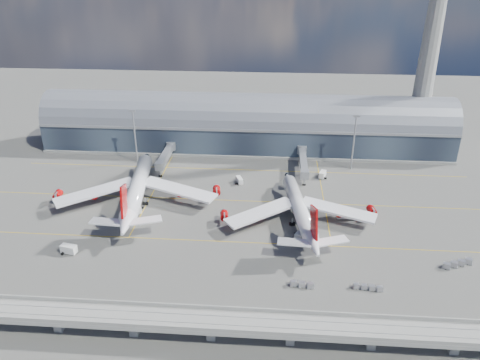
# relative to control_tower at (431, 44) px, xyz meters

# --- Properties ---
(ground) EXTENTS (500.00, 500.00, 0.00)m
(ground) POSITION_rel_control_tower_xyz_m (-85.00, -83.00, -51.64)
(ground) COLOR #474744
(ground) RESTS_ON ground
(taxi_lines) EXTENTS (200.00, 80.12, 0.01)m
(taxi_lines) POSITION_rel_control_tower_xyz_m (-85.00, -60.89, -51.63)
(taxi_lines) COLOR gold
(taxi_lines) RESTS_ON ground
(terminal) EXTENTS (200.00, 30.00, 28.00)m
(terminal) POSITION_rel_control_tower_xyz_m (-85.00, -5.01, -40.30)
(terminal) COLOR #1D2531
(terminal) RESTS_ON ground
(control_tower) EXTENTS (19.00, 19.00, 103.00)m
(control_tower) POSITION_rel_control_tower_xyz_m (0.00, 0.00, 0.00)
(control_tower) COLOR gray
(control_tower) RESTS_ON ground
(guideway) EXTENTS (220.00, 8.50, 7.20)m
(guideway) POSITION_rel_control_tower_xyz_m (-85.00, -138.00, -46.34)
(guideway) COLOR gray
(guideway) RESTS_ON ground
(floodlight_mast_left) EXTENTS (3.00, 0.70, 25.70)m
(floodlight_mast_left) POSITION_rel_control_tower_xyz_m (-135.00, -28.00, -38.00)
(floodlight_mast_left) COLOR gray
(floodlight_mast_left) RESTS_ON ground
(floodlight_mast_right) EXTENTS (3.00, 0.70, 25.70)m
(floodlight_mast_right) POSITION_rel_control_tower_xyz_m (-35.00, -28.00, -38.00)
(floodlight_mast_right) COLOR gray
(floodlight_mast_right) RESTS_ON ground
(airliner_left) EXTENTS (65.57, 68.98, 21.03)m
(airliner_left) POSITION_rel_control_tower_xyz_m (-123.64, -67.94, -45.63)
(airliner_left) COLOR white
(airliner_left) RESTS_ON ground
(airliner_right) EXTENTS (57.76, 60.42, 19.19)m
(airliner_right) POSITION_rel_control_tower_xyz_m (-60.55, -77.85, -46.66)
(airliner_right) COLOR white
(airliner_right) RESTS_ON ground
(jet_bridge_left) EXTENTS (4.40, 28.00, 7.25)m
(jet_bridge_left) POSITION_rel_control_tower_xyz_m (-120.45, -29.88, -46.46)
(jet_bridge_left) COLOR gray
(jet_bridge_left) RESTS_ON ground
(jet_bridge_right) EXTENTS (4.40, 32.00, 7.25)m
(jet_bridge_right) POSITION_rel_control_tower_xyz_m (-57.28, -31.82, -46.46)
(jet_bridge_right) COLOR gray
(jet_bridge_right) RESTS_ON ground
(service_truck_0) EXTENTS (5.62, 6.63, 2.74)m
(service_truck_0) POSITION_rel_control_tower_xyz_m (-122.54, -74.46, -50.22)
(service_truck_0) COLOR silver
(service_truck_0) RESTS_ON ground
(service_truck_1) EXTENTS (5.50, 3.31, 2.99)m
(service_truck_1) POSITION_rel_control_tower_xyz_m (-136.73, -103.79, -50.13)
(service_truck_1) COLOR silver
(service_truck_1) RESTS_ON ground
(service_truck_2) EXTENTS (7.31, 2.44, 2.63)m
(service_truck_2) POSITION_rel_control_tower_xyz_m (-42.90, -74.09, -50.27)
(service_truck_2) COLOR silver
(service_truck_2) RESTS_ON ground
(service_truck_3) EXTENTS (4.76, 6.47, 2.93)m
(service_truck_3) POSITION_rel_control_tower_xyz_m (-60.38, -88.88, -50.14)
(service_truck_3) COLOR silver
(service_truck_3) RESTS_ON ground
(service_truck_4) EXTENTS (3.73, 5.33, 2.82)m
(service_truck_4) POSITION_rel_control_tower_xyz_m (-48.83, -38.37, -50.21)
(service_truck_4) COLOR silver
(service_truck_4) RESTS_ON ground
(service_truck_5) EXTENTS (3.69, 5.55, 2.50)m
(service_truck_5) POSITION_rel_control_tower_xyz_m (-84.95, -46.76, -50.36)
(service_truck_5) COLOR silver
(service_truck_5) RESTS_ON ground
(cargo_train_0) EXTENTS (7.39, 2.46, 1.62)m
(cargo_train_0) POSITION_rel_control_tower_xyz_m (-61.09, -115.38, -50.79)
(cargo_train_0) COLOR gray
(cargo_train_0) RESTS_ON ground
(cargo_train_1) EXTENTS (8.84, 2.41, 1.46)m
(cargo_train_1) POSITION_rel_control_tower_xyz_m (-41.84, -115.16, -50.88)
(cargo_train_1) COLOR gray
(cargo_train_1) RESTS_ON ground
(cargo_train_2) EXTENTS (10.71, 5.59, 1.81)m
(cargo_train_2) POSITION_rel_control_tower_xyz_m (-11.75, -101.29, -50.69)
(cargo_train_2) COLOR gray
(cargo_train_2) RESTS_ON ground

